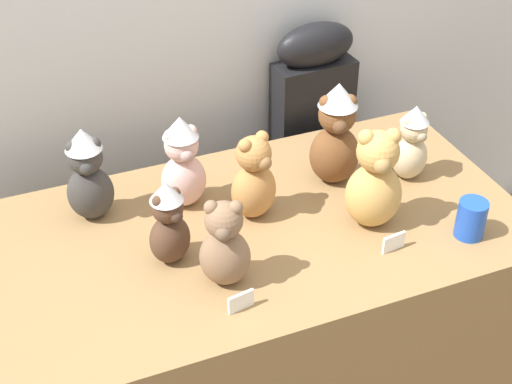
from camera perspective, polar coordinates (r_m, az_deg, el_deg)
The scene contains 13 objects.
display_table at distance 2.32m, azimuth -0.00°, elevation -9.54°, with size 1.51×0.81×0.71m, color olive.
instrument_case at distance 2.73m, azimuth 4.13°, elevation 2.83°, with size 0.29×0.13×1.03m.
teddy_bear_honey at distance 2.03m, azimuth 9.05°, elevation 0.77°, with size 0.19×0.17×0.30m.
teddy_bear_cocoa at distance 1.91m, azimuth -6.68°, elevation -2.39°, with size 0.14×0.13×0.25m.
teddy_bear_chestnut at distance 2.19m, azimuth 6.11°, elevation 4.34°, with size 0.18×0.16×0.33m.
teddy_bear_mocha at distance 1.84m, azimuth -2.41°, elevation -4.11°, with size 0.16×0.15×0.25m.
teddy_bear_caramel at distance 2.05m, azimuth -0.17°, elevation 1.00°, with size 0.17×0.15×0.26m.
teddy_bear_charcoal at distance 2.09m, azimuth -12.71°, elevation 1.26°, with size 0.14×0.12×0.29m.
teddy_bear_blush at distance 2.10m, azimuth -5.63°, elevation 2.22°, with size 0.14×0.12×0.29m.
teddy_bear_sand at distance 2.26m, azimuth 11.81°, elevation 3.66°, with size 0.12×0.11×0.24m.
party_cup_blue at distance 2.10m, azimuth 16.09°, elevation -1.98°, with size 0.08×0.08×0.11m, color blue.
name_card_front_left at distance 2.02m, azimuth 10.47°, elevation -3.80°, with size 0.07×0.01×0.05m, color white.
name_card_front_middle at distance 1.82m, azimuth -1.15°, elevation -8.35°, with size 0.07×0.01×0.05m, color white.
Camera 1 is at (-0.61, -1.26, 2.00)m, focal length 52.41 mm.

